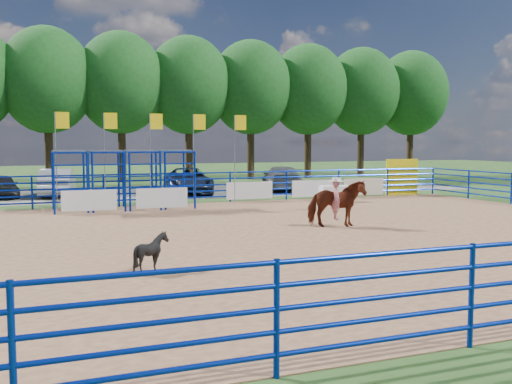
{
  "coord_description": "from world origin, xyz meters",
  "views": [
    {
      "loc": [
        -5.68,
        -16.31,
        2.92
      ],
      "look_at": [
        0.92,
        1.0,
        1.3
      ],
      "focal_mm": 40.0,
      "sensor_mm": 36.0,
      "label": 1
    }
  ],
  "objects_px": {
    "announcer_table": "(335,194)",
    "calf": "(151,252)",
    "horse_and_rider": "(336,201)",
    "car_a": "(2,186)",
    "car_d": "(282,178)",
    "car_b": "(57,182)",
    "car_c": "(188,181)"
  },
  "relations": [
    {
      "from": "announcer_table",
      "to": "calf",
      "type": "xyz_separation_m",
      "value": [
        -11.21,
        -11.95,
        0.05
      ]
    },
    {
      "from": "horse_and_rider",
      "to": "car_a",
      "type": "relative_size",
      "value": 0.65
    },
    {
      "from": "announcer_table",
      "to": "car_d",
      "type": "relative_size",
      "value": 0.29
    },
    {
      "from": "calf",
      "to": "car_b",
      "type": "bearing_deg",
      "value": 15.56
    },
    {
      "from": "car_c",
      "to": "car_d",
      "type": "relative_size",
      "value": 1.04
    },
    {
      "from": "horse_and_rider",
      "to": "calf",
      "type": "distance_m",
      "value": 8.5
    },
    {
      "from": "car_c",
      "to": "car_a",
      "type": "bearing_deg",
      "value": -179.38
    },
    {
      "from": "announcer_table",
      "to": "car_a",
      "type": "xyz_separation_m",
      "value": [
        -15.37,
        7.98,
        0.22
      ]
    },
    {
      "from": "car_b",
      "to": "car_d",
      "type": "xyz_separation_m",
      "value": [
        12.73,
        -1.06,
        -0.02
      ]
    },
    {
      "from": "calf",
      "to": "car_c",
      "type": "xyz_separation_m",
      "value": [
        5.52,
        18.7,
        0.28
      ]
    },
    {
      "from": "calf",
      "to": "horse_and_rider",
      "type": "bearing_deg",
      "value": -46.3
    },
    {
      "from": "car_d",
      "to": "car_b",
      "type": "bearing_deg",
      "value": 11.85
    },
    {
      "from": "announcer_table",
      "to": "car_d",
      "type": "xyz_separation_m",
      "value": [
        0.12,
        6.85,
        0.33
      ]
    },
    {
      "from": "car_a",
      "to": "announcer_table",
      "type": "bearing_deg",
      "value": -35.75
    },
    {
      "from": "car_a",
      "to": "car_d",
      "type": "height_order",
      "value": "car_d"
    },
    {
      "from": "horse_and_rider",
      "to": "car_b",
      "type": "bearing_deg",
      "value": 119.23
    },
    {
      "from": "calf",
      "to": "car_d",
      "type": "distance_m",
      "value": 21.96
    },
    {
      "from": "calf",
      "to": "car_b",
      "type": "height_order",
      "value": "car_b"
    },
    {
      "from": "announcer_table",
      "to": "car_b",
      "type": "height_order",
      "value": "car_b"
    },
    {
      "from": "announcer_table",
      "to": "horse_and_rider",
      "type": "relative_size",
      "value": 0.62
    },
    {
      "from": "calf",
      "to": "car_b",
      "type": "distance_m",
      "value": 19.92
    },
    {
      "from": "calf",
      "to": "car_a",
      "type": "xyz_separation_m",
      "value": [
        -4.15,
        19.94,
        0.17
      ]
    },
    {
      "from": "car_b",
      "to": "announcer_table",
      "type": "bearing_deg",
      "value": 154.97
    },
    {
      "from": "car_b",
      "to": "car_d",
      "type": "bearing_deg",
      "value": -177.69
    },
    {
      "from": "announcer_table",
      "to": "calf",
      "type": "relative_size",
      "value": 1.66
    },
    {
      "from": "announcer_table",
      "to": "car_d",
      "type": "height_order",
      "value": "car_d"
    },
    {
      "from": "car_c",
      "to": "car_d",
      "type": "distance_m",
      "value": 5.82
    },
    {
      "from": "car_b",
      "to": "car_a",
      "type": "bearing_deg",
      "value": 5.54
    },
    {
      "from": "car_d",
      "to": "horse_and_rider",
      "type": "bearing_deg",
      "value": 90.42
    },
    {
      "from": "announcer_table",
      "to": "car_c",
      "type": "height_order",
      "value": "car_c"
    },
    {
      "from": "car_a",
      "to": "car_b",
      "type": "bearing_deg",
      "value": -9.82
    },
    {
      "from": "car_b",
      "to": "calf",
      "type": "bearing_deg",
      "value": 101.1
    }
  ]
}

